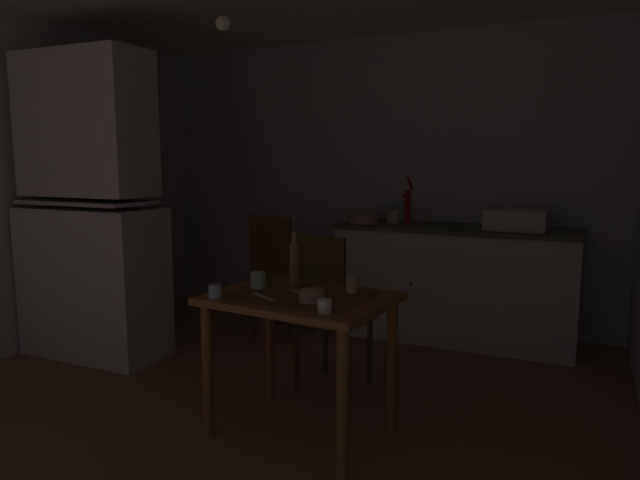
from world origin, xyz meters
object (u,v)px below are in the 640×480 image
Objects in this scene: hutch_cabinet at (90,217)px; dining_table at (301,318)px; sink_basin at (516,219)px; mixing_bowl_counter at (364,218)px; glass_bottle at (294,263)px; chair_far_side at (327,310)px; chair_by_counter at (278,273)px; hand_pump at (408,203)px; serving_bowl_wide at (312,296)px; mug_dark at (352,284)px.

hutch_cabinet is 2.25× the size of dining_table.
mixing_bowl_counter is at bearing -177.62° from sink_basin.
mixing_bowl_counter is at bearing 97.83° from glass_bottle.
mixing_bowl_counter is at bearing 101.11° from chair_far_side.
mixing_bowl_counter is 0.25× the size of chair_by_counter.
glass_bottle is (-0.11, -1.83, -0.20)m from hand_pump.
hutch_cabinet reaches higher than chair_far_side.
sink_basin is 1.78× the size of mixing_bowl_counter.
dining_table is 0.21m from serving_bowl_wide.
hutch_cabinet is 1.48m from chair_by_counter.
hutch_cabinet reaches higher than mixing_bowl_counter.
chair_far_side is 0.58m from mug_dark.
mixing_bowl_counter is at bearing 100.79° from dining_table.
serving_bowl_wide is (2.05, -0.58, -0.24)m from hutch_cabinet.
chair_far_side is 7.85× the size of serving_bowl_wide.
mug_dark is 0.29× the size of glass_bottle.
sink_basin is 4.94× the size of mug_dark.
glass_bottle reaches higher than mug_dark.
serving_bowl_wide is at bearing -55.89° from chair_by_counter.
hand_pump reaches higher than mug_dark.
mixing_bowl_counter reaches higher than dining_table.
glass_bottle is at bearing 130.84° from serving_bowl_wide.
sink_basin is 0.44× the size of chair_by_counter.
mug_dark is at bearing -1.43° from glass_bottle.
hand_pump is at bearing 176.98° from sink_basin.
hutch_cabinet reaches higher than mug_dark.
chair_by_counter is at bearing -139.11° from mixing_bowl_counter.
chair_far_side reaches higher than chair_by_counter.
hand_pump reaches higher than glass_bottle.
dining_table is 3.18× the size of glass_bottle.
hand_pump reaches higher than chair_by_counter.
chair_far_side is at bearing 2.45° from hutch_cabinet.
hand_pump is 1.84m from glass_bottle.
sink_basin is at bearing 27.89° from hutch_cabinet.
mixing_bowl_counter is 0.85m from chair_by_counter.
mixing_bowl_counter is 2.07m from serving_bowl_wide.
dining_table is 0.98× the size of chair_far_side.
serving_bowl_wide is at bearing -86.58° from hand_pump.
sink_basin reaches higher than dining_table.
hutch_cabinet is 2.04m from dining_table.
mug_dark is (0.22, 0.17, 0.17)m from dining_table.
chair_by_counter is at bearing 133.56° from chair_far_side.
dining_table is at bearing -79.97° from chair_far_side.
sink_basin is 0.45× the size of dining_table.
sink_basin is at bearing 70.42° from serving_bowl_wide.
hutch_cabinet is 2.19× the size of chair_far_side.
hutch_cabinet is 2.20× the size of chair_by_counter.
chair_by_counter is 1.72m from mug_dark.
glass_bottle is at bearing -118.51° from sink_basin.
chair_by_counter is at bearing 132.13° from mug_dark.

